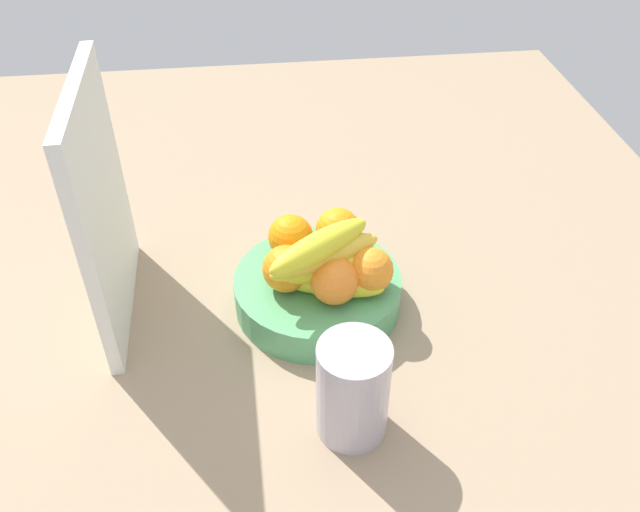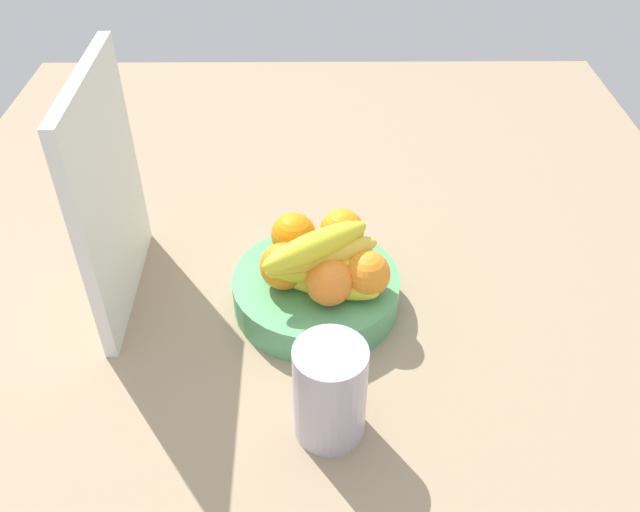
{
  "view_description": "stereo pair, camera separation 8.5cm",
  "coord_description": "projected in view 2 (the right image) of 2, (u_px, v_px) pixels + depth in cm",
  "views": [
    {
      "loc": [
        -74.19,
        8.62,
        71.12
      ],
      "look_at": [
        0.2,
        -0.4,
        9.28
      ],
      "focal_mm": 37.63,
      "sensor_mm": 36.0,
      "label": 1
    },
    {
      "loc": [
        -74.73,
        0.18,
        71.12
      ],
      "look_at": [
        0.2,
        -0.4,
        9.28
      ],
      "focal_mm": 37.63,
      "sensor_mm": 36.0,
      "label": 2
    }
  ],
  "objects": [
    {
      "name": "orange_back_left",
      "position": [
        368.0,
        274.0,
        0.95
      ],
      "size": [
        6.89,
        6.89,
        6.89
      ],
      "primitive_type": "sphere",
      "color": "orange",
      "rests_on": "fruit_bowl"
    },
    {
      "name": "orange_back_right",
      "position": [
        343.0,
        231.0,
        1.03
      ],
      "size": [
        6.89,
        6.89,
        6.89
      ],
      "primitive_type": "sphere",
      "color": "orange",
      "rests_on": "fruit_bowl"
    },
    {
      "name": "fruit_bowl",
      "position": [
        320.0,
        290.0,
        1.01
      ],
      "size": [
        25.04,
        25.04,
        5.28
      ],
      "primitive_type": "cylinder",
      "color": "#53A267",
      "rests_on": "ground_plane"
    },
    {
      "name": "orange_front_right",
      "position": [
        285.0,
        266.0,
        0.96
      ],
      "size": [
        6.89,
        6.89,
        6.89
      ],
      "primitive_type": "sphere",
      "color": "orange",
      "rests_on": "fruit_bowl"
    },
    {
      "name": "orange_front_left",
      "position": [
        295.0,
        235.0,
        1.02
      ],
      "size": [
        6.89,
        6.89,
        6.89
      ],
      "primitive_type": "sphere",
      "color": "orange",
      "rests_on": "fruit_bowl"
    },
    {
      "name": "banana_bunch",
      "position": [
        322.0,
        263.0,
        0.94
      ],
      "size": [
        12.73,
        18.03,
        10.6
      ],
      "color": "yellow",
      "rests_on": "fruit_bowl"
    },
    {
      "name": "cutting_board",
      "position": [
        109.0,
        195.0,
        0.94
      ],
      "size": [
        28.03,
        2.26,
        36.0
      ],
      "primitive_type": "cube",
      "rotation": [
        0.0,
        0.0,
        0.02
      ],
      "color": "white",
      "rests_on": "ground_plane"
    },
    {
      "name": "thermos_tumbler",
      "position": [
        331.0,
        392.0,
        0.81
      ],
      "size": [
        8.98,
        8.98,
        14.19
      ],
      "primitive_type": "cylinder",
      "color": "#B4ADBC",
      "rests_on": "ground_plane"
    },
    {
      "name": "orange_center",
      "position": [
        330.0,
        282.0,
        0.94
      ],
      "size": [
        6.89,
        6.89,
        6.89
      ],
      "primitive_type": "sphere",
      "color": "orange",
      "rests_on": "fruit_bowl"
    },
    {
      "name": "ground_plane",
      "position": [
        317.0,
        310.0,
        1.04
      ],
      "size": [
        180.0,
        140.0,
        3.0
      ],
      "primitive_type": "cube",
      "color": "#9A8367"
    }
  ]
}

